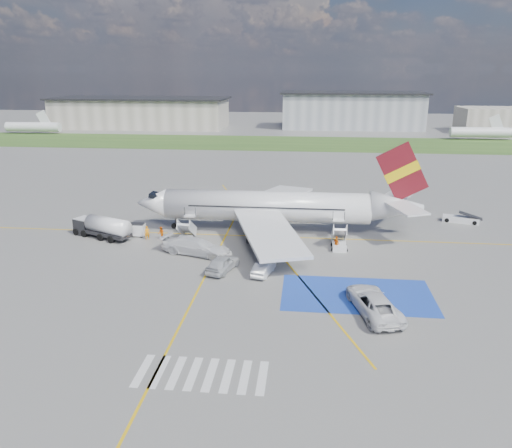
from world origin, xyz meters
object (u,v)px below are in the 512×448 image
object	(u,v)px
belt_loader	(461,220)
airliner	(279,207)
van_white_a	(374,299)
car_silver_a	(222,263)
fuel_tanker	(102,229)
van_white_b	(197,244)
gpu_cart	(137,230)
car_silver_b	(264,268)

from	to	relation	value
belt_loader	airliner	bearing A→B (deg)	-148.66
belt_loader	van_white_a	size ratio (longest dim) A/B	0.83
car_silver_a	belt_loader	bearing A→B (deg)	-128.41
fuel_tanker	van_white_b	xyz separation A→B (m)	(12.94, -4.54, 0.07)
van_white_b	airliner	bearing A→B (deg)	-27.06
gpu_cart	car_silver_b	size ratio (longest dim) A/B	0.50
gpu_cart	airliner	bearing A→B (deg)	9.89
car_silver_b	van_white_b	bearing A→B (deg)	-17.61
airliner	car_silver_a	distance (m)	14.72
car_silver_b	van_white_b	xyz separation A→B (m)	(-8.07, 4.97, 0.56)
car_silver_a	car_silver_b	distance (m)	4.37
fuel_tanker	gpu_cart	world-z (taller)	fuel_tanker
airliner	van_white_a	xyz separation A→B (m)	(9.55, -21.34, -2.21)
gpu_cart	fuel_tanker	bearing A→B (deg)	-166.51
gpu_cart	belt_loader	size ratio (longest dim) A/B	0.39
gpu_cart	car_silver_a	xyz separation A→B (m)	(12.64, -10.11, 0.09)
fuel_tanker	gpu_cart	distance (m)	4.20
airliner	fuel_tanker	world-z (taller)	airliner
car_silver_a	van_white_a	world-z (taller)	van_white_a
airliner	car_silver_b	distance (m)	14.36
fuel_tanker	car_silver_b	size ratio (longest dim) A/B	2.03
gpu_cart	car_silver_a	distance (m)	16.19
belt_loader	van_white_a	world-z (taller)	van_white_a
fuel_tanker	van_white_b	size ratio (longest dim) A/B	1.31
car_silver_b	van_white_b	size ratio (longest dim) A/B	0.65
airliner	belt_loader	world-z (taller)	airliner
fuel_tanker	van_white_a	size ratio (longest dim) A/B	1.32
gpu_cart	car_silver_b	xyz separation A→B (m)	(16.98, -10.58, -0.07)
airliner	car_silver_b	size ratio (longest dim) A/B	8.98
car_silver_b	van_white_a	distance (m)	12.51
car_silver_b	van_white_a	xyz separation A→B (m)	(10.18, -7.26, 0.51)
fuel_tanker	gpu_cart	bearing A→B (deg)	38.57
van_white_a	airliner	bearing A→B (deg)	-79.67
gpu_cart	belt_loader	bearing A→B (deg)	12.46
car_silver_b	gpu_cart	bearing A→B (deg)	-17.92
gpu_cart	belt_loader	world-z (taller)	gpu_cart
car_silver_a	van_white_b	bearing A→B (deg)	-33.40
fuel_tanker	van_white_b	bearing A→B (deg)	4.38
van_white_b	gpu_cart	bearing A→B (deg)	74.41
car_silver_b	car_silver_a	bearing A→B (deg)	7.88
car_silver_a	van_white_a	xyz separation A→B (m)	(14.52, -7.72, 0.34)
belt_loader	van_white_a	distance (m)	32.10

